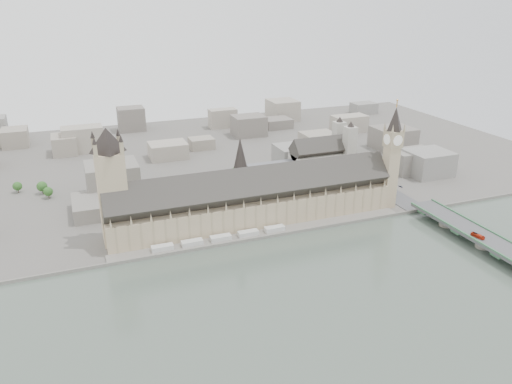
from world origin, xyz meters
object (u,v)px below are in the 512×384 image
object	(u,v)px
victoria_tower	(111,181)
westminster_abbey	(322,160)
palace_of_westminster	(253,200)
red_bus_north	(478,236)
westminster_bridge	(477,238)
car_approach	(401,187)
elizabeth_tower	(392,151)

from	to	relation	value
victoria_tower	westminster_abbey	size ratio (longest dim) A/B	1.47
palace_of_westminster	red_bus_north	bearing A→B (deg)	-36.36
palace_of_westminster	westminster_bridge	size ratio (longest dim) A/B	0.82
westminster_bridge	car_approach	size ratio (longest dim) A/B	67.09
victoria_tower	westminster_abbey	bearing A→B (deg)	16.50
westminster_bridge	elizabeth_tower	bearing A→B (deg)	104.11
palace_of_westminster	elizabeth_tower	distance (m)	142.94
palace_of_westminster	victoria_tower	xyz separation A→B (m)	(-122.00, 6.30, 32.50)
westminster_bridge	red_bus_north	distance (m)	11.93
red_bus_north	car_approach	distance (m)	120.71
westminster_abbey	red_bus_north	size ratio (longest dim) A/B	5.75
victoria_tower	red_bus_north	world-z (taller)	victoria_tower
westminster_abbey	palace_of_westminster	bearing A→B (deg)	-145.83
elizabeth_tower	victoria_tower	distance (m)	260.64
elizabeth_tower	westminster_bridge	distance (m)	111.81
palace_of_westminster	westminster_abbey	distance (m)	134.09
red_bus_north	westminster_bridge	bearing A→B (deg)	34.13
palace_of_westminster	westminster_abbey	xyz separation A→B (m)	(110.92, 75.30, 2.38)
elizabeth_tower	car_approach	bearing A→B (deg)	31.60
victoria_tower	car_approach	distance (m)	292.08
westminster_abbey	red_bus_north	world-z (taller)	westminster_abbey
red_bus_north	westminster_abbey	bearing A→B (deg)	91.88
elizabeth_tower	westminster_abbey	size ratio (longest dim) A/B	1.58
red_bus_north	car_approach	world-z (taller)	red_bus_north
westminster_abbey	westminster_bridge	bearing A→B (deg)	-74.36
palace_of_westminster	westminster_bridge	distance (m)	195.05
victoria_tower	westminster_abbey	distance (m)	244.79
elizabeth_tower	victoria_tower	world-z (taller)	elizabeth_tower
palace_of_westminster	westminster_bridge	bearing A→B (deg)	-33.49
victoria_tower	car_approach	size ratio (longest dim) A/B	20.64
victoria_tower	elizabeth_tower	bearing A→B (deg)	-3.96
car_approach	palace_of_westminster	bearing A→B (deg)	168.46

